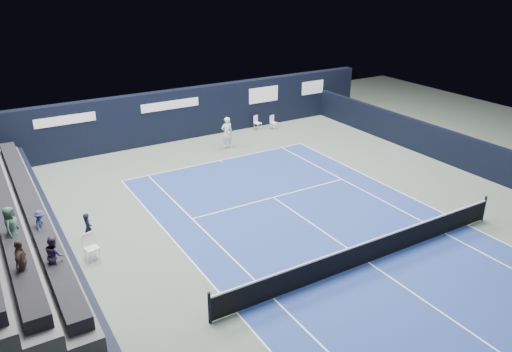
{
  "coord_description": "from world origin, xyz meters",
  "views": [
    {
      "loc": [
        -11.45,
        -11.13,
        10.02
      ],
      "look_at": [
        -0.95,
        6.39,
        1.3
      ],
      "focal_mm": 35.0,
      "sensor_mm": 36.0,
      "label": 1
    }
  ],
  "objects_px": {
    "line_judge_chair": "(90,245)",
    "tennis_net": "(370,251)",
    "tennis_player": "(227,133)",
    "folding_chair_back_b": "(273,121)",
    "folding_chair_back_a": "(256,120)"
  },
  "relations": [
    {
      "from": "line_judge_chair",
      "to": "tennis_player",
      "type": "height_order",
      "value": "tennis_player"
    },
    {
      "from": "folding_chair_back_b",
      "to": "tennis_net",
      "type": "distance_m",
      "value": 16.23
    },
    {
      "from": "folding_chair_back_b",
      "to": "tennis_net",
      "type": "height_order",
      "value": "tennis_net"
    },
    {
      "from": "line_judge_chair",
      "to": "tennis_net",
      "type": "distance_m",
      "value": 10.16
    },
    {
      "from": "folding_chair_back_a",
      "to": "folding_chair_back_b",
      "type": "relative_size",
      "value": 0.99
    },
    {
      "from": "tennis_net",
      "to": "tennis_player",
      "type": "distance_m",
      "value": 13.61
    },
    {
      "from": "folding_chair_back_a",
      "to": "tennis_player",
      "type": "bearing_deg",
      "value": -165.36
    },
    {
      "from": "line_judge_chair",
      "to": "tennis_net",
      "type": "bearing_deg",
      "value": -47.59
    },
    {
      "from": "line_judge_chair",
      "to": "tennis_net",
      "type": "relative_size",
      "value": 0.08
    },
    {
      "from": "folding_chair_back_b",
      "to": "tennis_player",
      "type": "xyz_separation_m",
      "value": [
        -4.29,
        -1.68,
        0.41
      ]
    },
    {
      "from": "line_judge_chair",
      "to": "tennis_player",
      "type": "xyz_separation_m",
      "value": [
        9.92,
        8.08,
        0.34
      ]
    },
    {
      "from": "tennis_net",
      "to": "line_judge_chair",
      "type": "bearing_deg",
      "value": 147.53
    },
    {
      "from": "tennis_player",
      "to": "tennis_net",
      "type": "bearing_deg",
      "value": -95.7
    },
    {
      "from": "folding_chair_back_a",
      "to": "tennis_net",
      "type": "relative_size",
      "value": 0.07
    },
    {
      "from": "folding_chair_back_a",
      "to": "tennis_net",
      "type": "bearing_deg",
      "value": -125.66
    }
  ]
}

